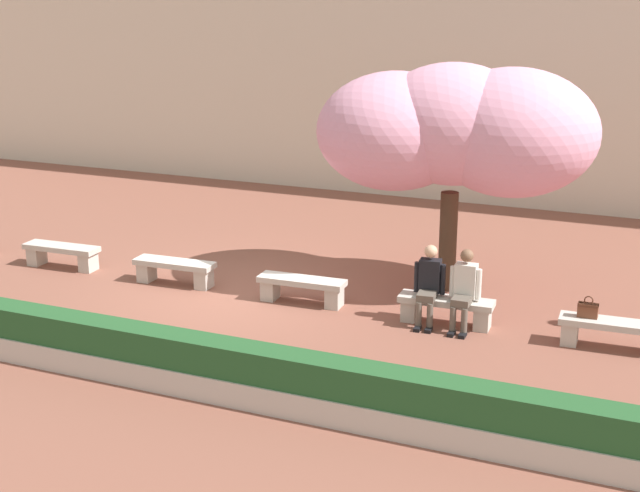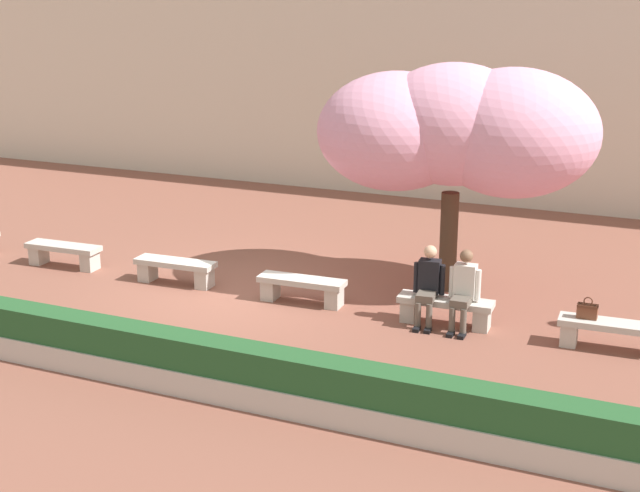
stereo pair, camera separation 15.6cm
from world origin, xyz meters
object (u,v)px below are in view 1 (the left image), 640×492
(stone_bench_near_west, at_px, (62,253))
(stone_bench_near_east, at_px, (302,287))
(stone_bench_center, at_px, (175,269))
(stone_bench_far_east, at_px, (611,330))
(person_seated_right, at_px, (464,287))
(handbag, at_px, (588,309))
(stone_bench_east_end, at_px, (446,307))
(person_seated_left, at_px, (429,282))
(cherry_tree_main, at_px, (453,130))

(stone_bench_near_west, distance_m, stone_bench_near_east, 5.09)
(stone_bench_near_west, relative_size, stone_bench_near_east, 1.00)
(stone_bench_near_west, bearing_deg, stone_bench_near_east, 0.00)
(stone_bench_near_west, height_order, stone_bench_center, same)
(stone_bench_near_west, relative_size, stone_bench_far_east, 1.00)
(stone_bench_center, relative_size, person_seated_right, 1.20)
(stone_bench_near_east, distance_m, handbag, 4.74)
(stone_bench_east_end, height_order, person_seated_left, person_seated_left)
(stone_bench_near_west, height_order, cherry_tree_main, cherry_tree_main)
(stone_bench_center, bearing_deg, cherry_tree_main, 20.53)
(stone_bench_center, xyz_separation_m, stone_bench_east_end, (5.09, 0.00, 0.00))
(handbag, bearing_deg, cherry_tree_main, 146.79)
(stone_bench_near_west, relative_size, cherry_tree_main, 0.32)
(stone_bench_near_east, height_order, cherry_tree_main, cherry_tree_main)
(stone_bench_near_east, height_order, stone_bench_east_end, same)
(stone_bench_near_east, xyz_separation_m, cherry_tree_main, (2.09, 1.74, 2.59))
(person_seated_left, bearing_deg, stone_bench_center, 179.37)
(person_seated_left, height_order, cherry_tree_main, cherry_tree_main)
(stone_bench_center, xyz_separation_m, cherry_tree_main, (4.64, 1.74, 2.59))
(stone_bench_near_east, relative_size, stone_bench_east_end, 1.00)
(stone_bench_east_end, bearing_deg, stone_bench_far_east, 0.00)
(stone_bench_near_west, height_order, stone_bench_near_east, same)
(person_seated_left, relative_size, handbag, 3.81)
(person_seated_left, distance_m, cherry_tree_main, 2.83)
(stone_bench_far_east, bearing_deg, stone_bench_near_east, 180.00)
(stone_bench_near_west, height_order, person_seated_right, person_seated_right)
(cherry_tree_main, bearing_deg, stone_bench_near_west, -166.41)
(stone_bench_east_end, xyz_separation_m, person_seated_left, (-0.29, -0.05, 0.40))
(stone_bench_near_west, distance_m, person_seated_left, 7.37)
(stone_bench_near_west, distance_m, person_seated_right, 7.95)
(handbag, relative_size, cherry_tree_main, 0.07)
(stone_bench_east_end, relative_size, cherry_tree_main, 0.32)
(stone_bench_near_west, relative_size, person_seated_left, 1.20)
(stone_bench_center, height_order, stone_bench_far_east, same)
(person_seated_left, bearing_deg, cherry_tree_main, 95.44)
(stone_bench_near_west, xyz_separation_m, stone_bench_center, (2.55, 0.00, 0.00))
(stone_bench_center, distance_m, person_seated_right, 5.40)
(person_seated_right, height_order, cherry_tree_main, cherry_tree_main)
(stone_bench_east_end, height_order, person_seated_right, person_seated_right)
(stone_bench_center, distance_m, stone_bench_near_east, 2.55)
(person_seated_right, xyz_separation_m, handbag, (1.89, 0.06, -0.12))
(handbag, bearing_deg, stone_bench_near_west, -179.97)
(person_seated_left, bearing_deg, stone_bench_far_east, 1.08)
(stone_bench_far_east, distance_m, person_seated_left, 2.86)
(stone_bench_near_east, bearing_deg, stone_bench_center, 180.00)
(stone_bench_near_west, bearing_deg, person_seated_right, -0.39)
(stone_bench_near_east, relative_size, cherry_tree_main, 0.32)
(stone_bench_near_east, bearing_deg, stone_bench_near_west, 180.00)
(stone_bench_far_east, xyz_separation_m, handbag, (-0.36, 0.01, 0.29))
(cherry_tree_main, bearing_deg, person_seated_left, -84.56)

